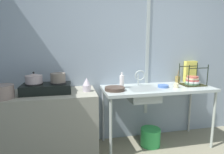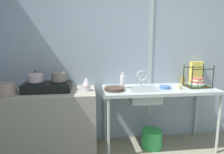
{
  "view_description": "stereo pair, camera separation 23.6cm",
  "coord_description": "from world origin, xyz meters",
  "px_view_note": "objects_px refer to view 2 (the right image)",
  "views": [
    {
      "loc": [
        -1.01,
        -0.96,
        1.46
      ],
      "look_at": [
        -0.47,
        1.47,
        1.03
      ],
      "focal_mm": 30.62,
      "sensor_mm": 36.0,
      "label": 1
    },
    {
      "loc": [
        -0.78,
        -1.0,
        1.46
      ],
      "look_at": [
        -0.47,
        1.47,
        1.03
      ],
      "focal_mm": 30.62,
      "sensor_mm": 36.0,
      "label": 2
    }
  ],
  "objects_px": {
    "sink_basin": "(144,95)",
    "cereal_box": "(196,73)",
    "pot_on_right_burner": "(59,77)",
    "cup_by_rack": "(179,87)",
    "faucet": "(141,76)",
    "pot_beside_stove": "(4,89)",
    "dish_rack": "(197,82)",
    "percolator": "(86,84)",
    "utensil_jar": "(183,80)",
    "stove": "(48,87)",
    "frying_pan": "(114,89)",
    "small_bowl_on_drainboard": "(165,87)",
    "bucket_on_floor": "(152,139)",
    "bottle_by_sink": "(122,81)",
    "pot_on_left_burner": "(36,77)"
  },
  "relations": [
    {
      "from": "stove",
      "to": "pot_on_left_burner",
      "type": "xyz_separation_m",
      "value": [
        -0.14,
        0.0,
        0.13
      ]
    },
    {
      "from": "pot_on_left_burner",
      "to": "percolator",
      "type": "bearing_deg",
      "value": -2.29
    },
    {
      "from": "sink_basin",
      "to": "pot_on_left_burner",
      "type": "bearing_deg",
      "value": 178.63
    },
    {
      "from": "pot_on_left_burner",
      "to": "utensil_jar",
      "type": "xyz_separation_m",
      "value": [
        2.09,
        0.25,
        -0.14
      ]
    },
    {
      "from": "small_bowl_on_drainboard",
      "to": "cereal_box",
      "type": "bearing_deg",
      "value": 25.1
    },
    {
      "from": "cup_by_rack",
      "to": "bucket_on_floor",
      "type": "xyz_separation_m",
      "value": [
        -0.32,
        0.08,
        -0.77
      ]
    },
    {
      "from": "pot_on_right_burner",
      "to": "faucet",
      "type": "bearing_deg",
      "value": 6.09
    },
    {
      "from": "pot_on_left_burner",
      "to": "faucet",
      "type": "bearing_deg",
      "value": 4.87
    },
    {
      "from": "pot_on_right_burner",
      "to": "faucet",
      "type": "xyz_separation_m",
      "value": [
        1.12,
        0.12,
        -0.04
      ]
    },
    {
      "from": "frying_pan",
      "to": "cup_by_rack",
      "type": "height_order",
      "value": "cup_by_rack"
    },
    {
      "from": "small_bowl_on_drainboard",
      "to": "cereal_box",
      "type": "height_order",
      "value": "cereal_box"
    },
    {
      "from": "cup_by_rack",
      "to": "bucket_on_floor",
      "type": "relative_size",
      "value": 0.23
    },
    {
      "from": "pot_on_right_burner",
      "to": "percolator",
      "type": "bearing_deg",
      "value": -4.12
    },
    {
      "from": "stove",
      "to": "cup_by_rack",
      "type": "distance_m",
      "value": 1.73
    },
    {
      "from": "pot_on_right_burner",
      "to": "cereal_box",
      "type": "xyz_separation_m",
      "value": [
        2.03,
        0.25,
        -0.02
      ]
    },
    {
      "from": "small_bowl_on_drainboard",
      "to": "frying_pan",
      "type": "bearing_deg",
      "value": -177.79
    },
    {
      "from": "pot_on_left_burner",
      "to": "dish_rack",
      "type": "bearing_deg",
      "value": 0.44
    },
    {
      "from": "cereal_box",
      "to": "percolator",
      "type": "bearing_deg",
      "value": -171.78
    },
    {
      "from": "bottle_by_sink",
      "to": "pot_beside_stove",
      "type": "bearing_deg",
      "value": -171.49
    },
    {
      "from": "faucet",
      "to": "pot_beside_stove",
      "type": "bearing_deg",
      "value": -170.81
    },
    {
      "from": "sink_basin",
      "to": "faucet",
      "type": "xyz_separation_m",
      "value": [
        0.0,
        0.15,
        0.23
      ]
    },
    {
      "from": "cup_by_rack",
      "to": "percolator",
      "type": "bearing_deg",
      "value": 176.9
    },
    {
      "from": "pot_on_right_burner",
      "to": "frying_pan",
      "type": "height_order",
      "value": "pot_on_right_burner"
    },
    {
      "from": "pot_on_right_burner",
      "to": "cup_by_rack",
      "type": "height_order",
      "value": "pot_on_right_burner"
    },
    {
      "from": "bottle_by_sink",
      "to": "cup_by_rack",
      "type": "bearing_deg",
      "value": -11.32
    },
    {
      "from": "faucet",
      "to": "cup_by_rack",
      "type": "relative_size",
      "value": 3.57
    },
    {
      "from": "bottle_by_sink",
      "to": "bucket_on_floor",
      "type": "distance_m",
      "value": 0.93
    },
    {
      "from": "stove",
      "to": "pot_on_right_burner",
      "type": "distance_m",
      "value": 0.19
    },
    {
      "from": "small_bowl_on_drainboard",
      "to": "cereal_box",
      "type": "relative_size",
      "value": 0.45
    },
    {
      "from": "pot_on_left_burner",
      "to": "small_bowl_on_drainboard",
      "type": "height_order",
      "value": "pot_on_left_burner"
    },
    {
      "from": "sink_basin",
      "to": "cereal_box",
      "type": "height_order",
      "value": "cereal_box"
    },
    {
      "from": "pot_beside_stove",
      "to": "cup_by_rack",
      "type": "distance_m",
      "value": 2.18
    },
    {
      "from": "pot_beside_stove",
      "to": "dish_rack",
      "type": "relative_size",
      "value": 0.79
    },
    {
      "from": "pot_beside_stove",
      "to": "percolator",
      "type": "bearing_deg",
      "value": 8.0
    },
    {
      "from": "bucket_on_floor",
      "to": "faucet",
      "type": "bearing_deg",
      "value": 134.85
    },
    {
      "from": "sink_basin",
      "to": "bottle_by_sink",
      "type": "relative_size",
      "value": 1.82
    },
    {
      "from": "pot_on_right_burner",
      "to": "percolator",
      "type": "xyz_separation_m",
      "value": [
        0.35,
        -0.03,
        -0.1
      ]
    },
    {
      "from": "faucet",
      "to": "small_bowl_on_drainboard",
      "type": "xyz_separation_m",
      "value": [
        0.29,
        -0.15,
        -0.13
      ]
    },
    {
      "from": "percolator",
      "to": "frying_pan",
      "type": "xyz_separation_m",
      "value": [
        0.36,
        -0.03,
        -0.06
      ]
    },
    {
      "from": "pot_on_right_burner",
      "to": "cup_by_rack",
      "type": "bearing_deg",
      "value": -3.33
    },
    {
      "from": "faucet",
      "to": "bucket_on_floor",
      "type": "relative_size",
      "value": 0.82
    },
    {
      "from": "sink_basin",
      "to": "small_bowl_on_drainboard",
      "type": "bearing_deg",
      "value": 0.2
    },
    {
      "from": "pot_beside_stove",
      "to": "bucket_on_floor",
      "type": "xyz_separation_m",
      "value": [
        1.86,
        0.14,
        -0.82
      ]
    },
    {
      "from": "stove",
      "to": "frying_pan",
      "type": "distance_m",
      "value": 0.86
    },
    {
      "from": "percolator",
      "to": "utensil_jar",
      "type": "relative_size",
      "value": 0.84
    },
    {
      "from": "dish_rack",
      "to": "utensil_jar",
      "type": "distance_m",
      "value": 0.26
    },
    {
      "from": "sink_basin",
      "to": "dish_rack",
      "type": "xyz_separation_m",
      "value": [
        0.79,
        0.05,
        0.15
      ]
    },
    {
      "from": "cup_by_rack",
      "to": "pot_on_left_burner",
      "type": "bearing_deg",
      "value": 177.17
    },
    {
      "from": "faucet",
      "to": "bucket_on_floor",
      "type": "height_order",
      "value": "faucet"
    },
    {
      "from": "utensil_jar",
      "to": "small_bowl_on_drainboard",
      "type": "bearing_deg",
      "value": -144.21
    }
  ]
}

